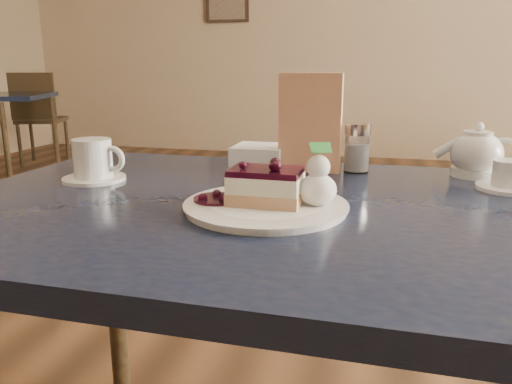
% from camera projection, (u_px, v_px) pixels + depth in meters
% --- Properties ---
extents(main_table, '(1.26, 0.84, 0.78)m').
position_uv_depth(main_table, '(272.00, 244.00, 0.95)').
color(main_table, black).
rests_on(main_table, ground).
extents(dessert_plate, '(0.28, 0.28, 0.01)m').
position_uv_depth(dessert_plate, '(266.00, 207.00, 0.87)').
color(dessert_plate, white).
rests_on(dessert_plate, main_table).
extents(cheesecake_slice, '(0.13, 0.09, 0.06)m').
position_uv_depth(cheesecake_slice, '(266.00, 186.00, 0.87)').
color(cheesecake_slice, tan).
rests_on(cheesecake_slice, dessert_plate).
extents(whipped_cream, '(0.07, 0.07, 0.06)m').
position_uv_depth(whipped_cream, '(318.00, 190.00, 0.85)').
color(whipped_cream, white).
rests_on(whipped_cream, dessert_plate).
extents(berry_sauce, '(0.08, 0.08, 0.01)m').
position_uv_depth(berry_sauce, '(217.00, 199.00, 0.89)').
color(berry_sauce, black).
rests_on(berry_sauce, dessert_plate).
extents(coffee_set, '(0.14, 0.14, 0.09)m').
position_uv_depth(coffee_set, '(94.00, 162.00, 1.09)').
color(coffee_set, white).
rests_on(coffee_set, main_table).
extents(tea_set, '(0.22, 0.24, 0.11)m').
position_uv_depth(tea_set, '(482.00, 159.00, 1.10)').
color(tea_set, white).
rests_on(tea_set, main_table).
extents(menu_card, '(0.15, 0.03, 0.23)m').
position_uv_depth(menu_card, '(310.00, 123.00, 1.17)').
color(menu_card, '#FEE3A3').
rests_on(menu_card, main_table).
extents(sugar_shaker, '(0.06, 0.06, 0.11)m').
position_uv_depth(sugar_shaker, '(357.00, 147.00, 1.18)').
color(sugar_shaker, white).
rests_on(sugar_shaker, main_table).
extents(napkin_stack, '(0.13, 0.13, 0.05)m').
position_uv_depth(napkin_stack, '(260.00, 156.00, 1.25)').
color(napkin_stack, white).
rests_on(napkin_stack, main_table).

